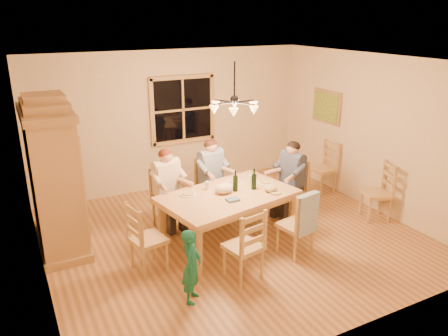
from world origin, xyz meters
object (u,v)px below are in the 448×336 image
chair_end_left (149,249)px  chair_spare_back (322,176)px  chair_far_right (212,197)px  chair_near_left (243,257)px  chandelier (234,106)px  child (192,266)px  adult_slate_man (292,170)px  chair_far_left (168,210)px  chair_near_right (295,235)px  adult_woman (167,179)px  chair_spare_front (375,202)px  dining_table (228,200)px  wine_bottle_b (254,179)px  adult_plaid_man (211,167)px  wine_bottle_a (235,181)px  chair_end_right (290,199)px  armoire (55,180)px

chair_end_left → chair_spare_back: 4.09m
chair_far_right → chair_near_left: size_ratio=1.00×
chandelier → child: chandelier is taller
chair_far_right → adult_slate_man: adult_slate_man is taller
chair_far_left → chair_near_left: (0.36, -1.83, 0.00)m
chair_far_left → chair_far_right: same height
chair_near_right → adult_slate_man: adult_slate_man is taller
chair_end_left → adult_woman: (0.68, 1.08, 0.54)m
adult_slate_man → chair_spare_front: size_ratio=0.88×
chair_near_left → adult_slate_man: size_ratio=1.13×
dining_table → adult_slate_man: 1.38m
chair_near_left → chair_end_left: bearing=133.3°
adult_woman → dining_table: bearing=117.9°
chair_near_right → chair_spare_back: 2.57m
chair_far_left → chair_spare_front: size_ratio=1.00×
chair_near_right → chair_spare_front: (1.90, 0.33, 0.00)m
wine_bottle_b → chair_near_right: bearing=-75.0°
chair_near_right → chair_end_left: (-2.01, 0.56, 0.00)m
chandelier → adult_slate_man: bearing=10.4°
adult_plaid_man → wine_bottle_a: bearing=76.2°
chair_end_right → wine_bottle_a: wine_bottle_a is taller
chandelier → chair_near_right: (0.55, -0.86, -1.77)m
chair_near_left → chair_spare_front: same height
chair_end_left → child: (0.25, -0.90, 0.17)m
chair_end_right → adult_woman: adult_woman is taller
chair_spare_back → chair_end_left: bearing=105.0°
armoire → chair_end_right: bearing=-10.6°
adult_slate_man → wine_bottle_a: 1.21m
dining_table → chair_near_right: bearing=-51.1°
dining_table → chair_near_left: chair_near_left is taller
wine_bottle_a → chair_spare_back: bearing=19.5°
armoire → chair_near_left: (2.00, -1.96, -0.75)m
chair_near_right → chair_end_right: 1.28m
dining_table → chair_end_right: size_ratio=2.19×
adult_plaid_man → chandelier: bearing=74.0°
wine_bottle_b → child: (-1.55, -1.16, -0.45)m
armoire → chair_far_left: bearing=-4.4°
chair_far_right → wine_bottle_a: wine_bottle_a is taller
adult_woman → chair_spare_front: (3.23, -1.31, -0.54)m
armoire → chair_far_right: 2.62m
chair_near_right → adult_woman: size_ratio=1.13×
chair_near_left → wine_bottle_b: size_ratio=3.00×
chair_far_right → child: (-1.30, -2.15, 0.17)m
chair_end_right → wine_bottle_b: (-0.90, -0.27, 0.62)m
adult_plaid_man → wine_bottle_b: 1.03m
chair_spare_back → chair_near_right: bearing=130.7°
chair_near_right → chair_spare_front: size_ratio=1.00×
chair_near_right → adult_plaid_man: size_ratio=1.13×
chair_near_right → chair_spare_back: (1.90, 1.73, 0.00)m
child → chandelier: bearing=-9.1°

